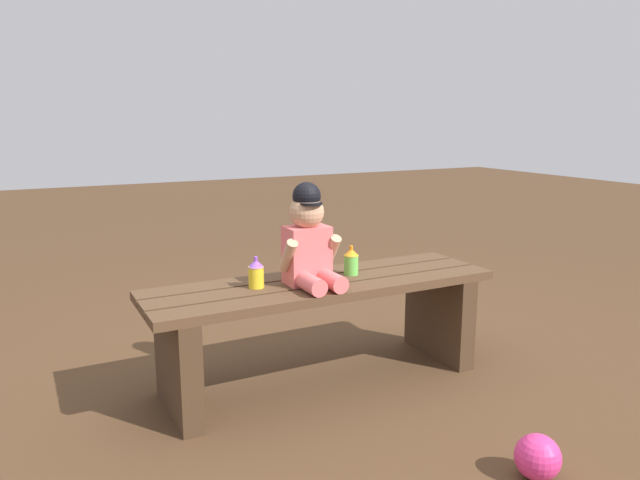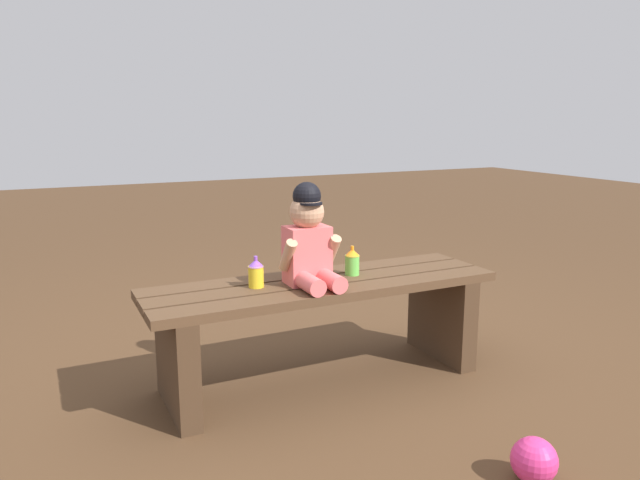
# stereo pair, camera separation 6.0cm
# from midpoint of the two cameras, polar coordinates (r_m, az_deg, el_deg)

# --- Properties ---
(ground_plane) EXTENTS (16.00, 16.00, 0.00)m
(ground_plane) POSITION_cam_midpoint_polar(r_m,az_deg,el_deg) (2.59, -0.48, -13.18)
(ground_plane) COLOR #4C331E
(park_bench) EXTENTS (1.44, 0.41, 0.44)m
(park_bench) POSITION_cam_midpoint_polar(r_m,az_deg,el_deg) (2.48, -0.49, -7.02)
(park_bench) COLOR #513823
(park_bench) RESTS_ON ground_plane
(child_figure) EXTENTS (0.23, 0.27, 0.40)m
(child_figure) POSITION_cam_midpoint_polar(r_m,az_deg,el_deg) (2.35, -1.80, -0.05)
(child_figure) COLOR #E56666
(child_figure) RESTS_ON park_bench
(sippy_cup_left) EXTENTS (0.06, 0.06, 0.12)m
(sippy_cup_left) POSITION_cam_midpoint_polar(r_m,az_deg,el_deg) (2.34, -6.82, -3.13)
(sippy_cup_left) COLOR yellow
(sippy_cup_left) RESTS_ON park_bench
(sippy_cup_right) EXTENTS (0.06, 0.06, 0.12)m
(sippy_cup_right) POSITION_cam_midpoint_polar(r_m,az_deg,el_deg) (2.52, 2.29, -2.01)
(sippy_cup_right) COLOR #66CC4C
(sippy_cup_right) RESTS_ON park_bench
(toy_ball) EXTENTS (0.14, 0.14, 0.14)m
(toy_ball) POSITION_cam_midpoint_polar(r_m,az_deg,el_deg) (2.05, 19.11, -18.89)
(toy_ball) COLOR #E5337F
(toy_ball) RESTS_ON ground_plane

